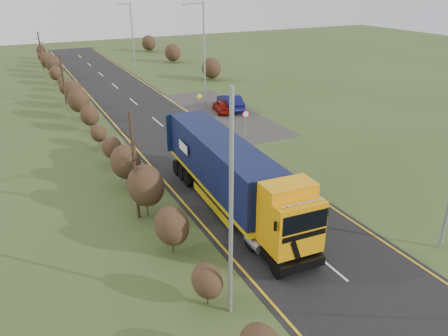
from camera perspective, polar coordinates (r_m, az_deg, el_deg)
The scene contains 13 objects.
ground at distance 23.79m, azimuth 7.10°, elevation -7.19°, with size 160.00×160.00×0.00m, color #38471E.
road at distance 31.65m, azimuth -2.84°, elevation 1.12°, with size 8.00×120.00×0.02m, color black.
layby at distance 42.80m, azimuth -0.33°, elevation 7.21°, with size 6.00×18.00×0.02m, color #2F2C2A.
lane_markings at distance 31.38m, azimuth -2.61°, elevation 0.96°, with size 7.52×116.00×0.01m.
hedgerow at distance 27.43m, azimuth -12.60°, elevation 0.54°, with size 2.24×102.04×6.05m.
lorry at distance 24.02m, azimuth 0.83°, elevation -0.63°, with size 2.98×14.32×3.96m.
car_red_hatchback at distance 42.91m, azimuth -0.19°, elevation 8.09°, with size 1.44×3.57×1.22m, color maroon.
car_blue_sedan at distance 43.67m, azimuth 0.83°, elevation 8.58°, with size 1.64×4.69×1.55m, color #0B0C3F.
streetlight_mid at distance 43.28m, azimuth -2.79°, elevation 14.97°, with size 2.14×0.20×10.12m.
streetlight_far at distance 66.98m, azimuth -11.98°, elevation 16.97°, with size 1.89×0.18×8.88m.
left_pole at distance 15.54m, azimuth 0.92°, elevation -5.71°, with size 0.16×0.16×9.00m, color gray.
speed_sign at distance 35.78m, azimuth 2.84°, elevation 6.47°, with size 0.62×0.10×2.26m.
warning_board at distance 43.86m, azimuth -3.22°, elevation 8.91°, with size 0.63×0.11×1.66m.
Camera 1 is at (-11.70, -16.80, 12.12)m, focal length 35.00 mm.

